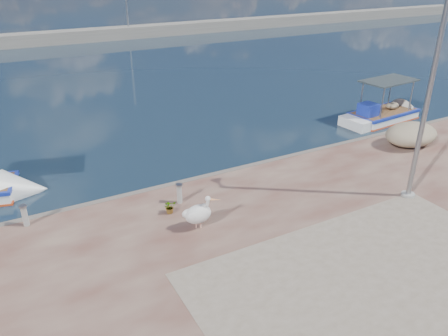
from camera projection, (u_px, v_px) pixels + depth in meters
ground at (288, 260)px, 12.35m from camera, size 1400.00×1400.00×0.00m
quay_patch at (401, 300)px, 10.19m from camera, size 9.00×7.00×0.01m
breakwater at (52, 38)px, 43.77m from camera, size 120.00×2.20×7.50m
boat_right at (382, 117)px, 23.02m from camera, size 5.36×2.15×2.52m
pelican at (199, 213)px, 12.72m from camera, size 1.11×0.78×1.06m
lamp_post at (427, 101)px, 13.29m from camera, size 0.44×0.96×7.00m
bollard_near at (179, 193)px, 14.13m from camera, size 0.22×0.22×0.68m
bollard_far at (25, 215)px, 12.90m from camera, size 0.22×0.22×0.68m
potted_plant at (170, 207)px, 13.62m from camera, size 0.39×0.34×0.43m
net_pile_c at (411, 134)px, 18.54m from camera, size 2.44×1.74×0.96m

